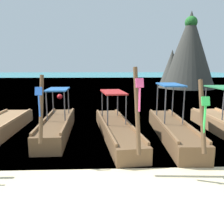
{
  "coord_description": "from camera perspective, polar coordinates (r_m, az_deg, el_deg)",
  "views": [
    {
      "loc": [
        -0.35,
        -3.98,
        2.87
      ],
      "look_at": [
        0.0,
        4.22,
        1.27
      ],
      "focal_mm": 37.25,
      "sensor_mm": 36.0,
      "label": 1
    }
  ],
  "objects": [
    {
      "name": "ground",
      "position": [
        4.92,
        2.28,
        -24.68
      ],
      "size": [
        120.0,
        120.0,
        0.0
      ],
      "primitive_type": "plane",
      "color": "beige"
    },
    {
      "name": "longtail_boat_pink_ribbon",
      "position": [
        9.63,
        1.03,
        -4.16
      ],
      "size": [
        1.78,
        6.57,
        2.87
      ],
      "color": "brown",
      "rests_on": "ground"
    },
    {
      "name": "longtail_boat_blue_ribbon",
      "position": [
        10.19,
        -13.35,
        -3.38
      ],
      "size": [
        1.22,
        5.67,
        2.63
      ],
      "color": "brown",
      "rests_on": "ground"
    },
    {
      "name": "sea_water",
      "position": [
        66.26,
        -2.14,
        8.54
      ],
      "size": [
        120.0,
        120.0,
        0.0
      ],
      "primitive_type": "plane",
      "color": "teal",
      "rests_on": "ground"
    },
    {
      "name": "longtail_boat_green_ribbon",
      "position": [
        9.74,
        14.6,
        -4.13
      ],
      "size": [
        1.31,
        6.24,
        2.54
      ],
      "color": "brown",
      "rests_on": "ground"
    },
    {
      "name": "mooring_buoy_near",
      "position": [
        21.23,
        -12.69,
        3.67
      ],
      "size": [
        0.49,
        0.49,
        0.49
      ],
      "color": "red",
      "rests_on": "sea_water"
    },
    {
      "name": "karst_rock",
      "position": [
        33.49,
        18.02,
        13.75
      ],
      "size": [
        7.34,
        7.06,
        10.02
      ],
      "color": "#383833",
      "rests_on": "ground"
    }
  ]
}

